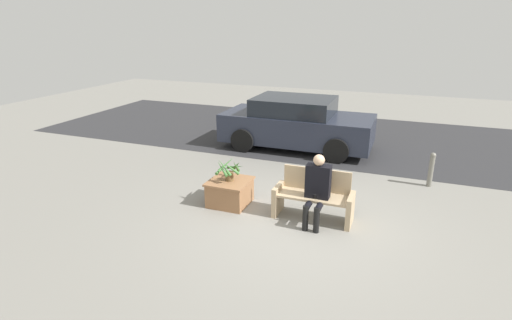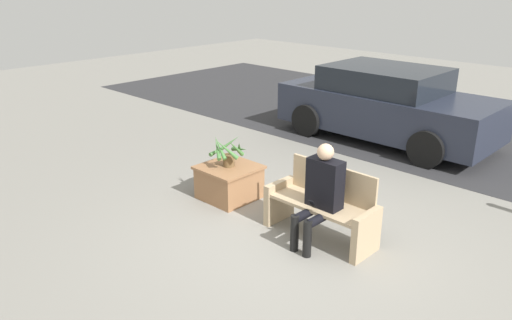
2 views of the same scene
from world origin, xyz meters
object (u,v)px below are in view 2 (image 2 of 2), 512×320
(person_seated, at_px, (321,191))
(parked_car, at_px, (386,104))
(bench, at_px, (323,206))
(potted_plant, at_px, (228,152))
(planter_box, at_px, (229,181))

(person_seated, xyz_separation_m, parked_car, (-1.58, 4.26, 0.02))
(bench, bearing_deg, parked_car, 110.16)
(person_seated, bearing_deg, bench, 115.36)
(person_seated, xyz_separation_m, potted_plant, (-1.78, 0.15, 0.02))
(person_seated, relative_size, planter_box, 1.62)
(person_seated, distance_m, planter_box, 1.83)
(bench, distance_m, potted_plant, 1.72)
(bench, height_order, parked_car, parked_car)
(planter_box, distance_m, parked_car, 4.14)
(parked_car, bearing_deg, bench, -69.84)
(planter_box, bearing_deg, bench, 0.69)
(bench, relative_size, person_seated, 1.13)
(potted_plant, bearing_deg, parked_car, 87.28)
(bench, relative_size, planter_box, 1.82)
(planter_box, bearing_deg, person_seated, -4.88)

